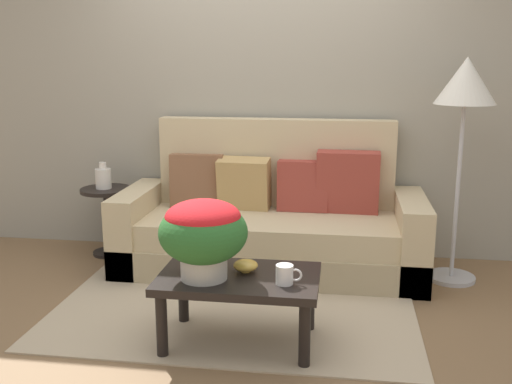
% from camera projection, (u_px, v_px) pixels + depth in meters
% --- Properties ---
extents(ground_plane, '(14.00, 14.00, 0.00)m').
position_uv_depth(ground_plane, '(234.00, 310.00, 3.80)').
color(ground_plane, brown).
extents(wall_back, '(6.40, 0.12, 2.94)m').
position_uv_depth(wall_back, '(262.00, 71.00, 4.73)').
color(wall_back, gray).
rests_on(wall_back, ground).
extents(area_rug, '(2.29, 1.63, 0.01)m').
position_uv_depth(area_rug, '(236.00, 305.00, 3.87)').
color(area_rug, tan).
rests_on(area_rug, ground).
extents(couch, '(2.27, 0.87, 1.11)m').
position_uv_depth(couch, '(272.00, 224.00, 4.53)').
color(couch, tan).
rests_on(couch, ground).
extents(coffee_table, '(0.89, 0.56, 0.41)m').
position_uv_depth(coffee_table, '(239.00, 286.00, 3.30)').
color(coffee_table, black).
rests_on(coffee_table, ground).
extents(side_table, '(0.41, 0.41, 0.55)m').
position_uv_depth(side_table, '(107.00, 209.00, 4.80)').
color(side_table, black).
rests_on(side_table, ground).
extents(floor_lamp, '(0.41, 0.41, 1.59)m').
position_uv_depth(floor_lamp, '(465.00, 95.00, 4.03)').
color(floor_lamp, '#B2B2B7').
rests_on(floor_lamp, ground).
extents(potted_plant, '(0.48, 0.48, 0.44)m').
position_uv_depth(potted_plant, '(203.00, 231.00, 3.18)').
color(potted_plant, '#B7B2A8').
rests_on(potted_plant, coffee_table).
extents(coffee_mug, '(0.14, 0.09, 0.10)m').
position_uv_depth(coffee_mug, '(285.00, 275.00, 3.14)').
color(coffee_mug, white).
rests_on(coffee_mug, coffee_table).
extents(snack_bowl, '(0.14, 0.14, 0.07)m').
position_uv_depth(snack_bowl, '(246.00, 265.00, 3.32)').
color(snack_bowl, gold).
rests_on(snack_bowl, coffee_table).
extents(table_vase, '(0.12, 0.12, 0.21)m').
position_uv_depth(table_vase, '(103.00, 178.00, 4.74)').
color(table_vase, silver).
rests_on(table_vase, side_table).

